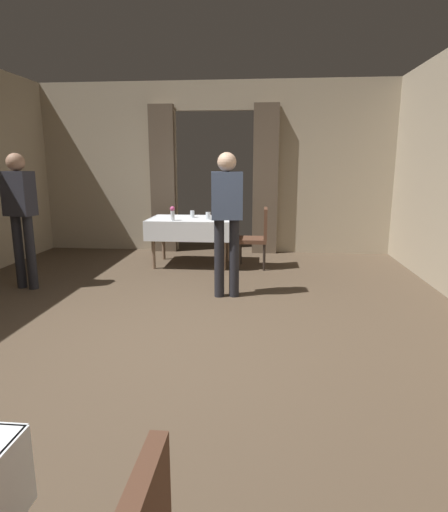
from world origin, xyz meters
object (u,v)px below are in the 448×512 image
Objects in this scene: glass_mid_c at (192,214)px; person_waiter_by_doorway at (20,210)px; person_diner_standing_aside at (227,213)px; flower_vase_mid at (173,213)px; dining_table_mid at (192,225)px; glass_mid_b at (208,216)px; chair_mid_right at (258,235)px.

glass_mid_c is 0.07× the size of person_waiter_by_doorway.
flower_vase_mid is at bearing 125.51° from person_diner_standing_aside.
flower_vase_mid is at bearing -127.14° from dining_table_mid.
dining_table_mid is 0.34m from glass_mid_b.
person_diner_standing_aside reaches higher than flower_vase_mid.
flower_vase_mid reaches higher than glass_mid_b.
dining_table_mid is 2.47m from person_waiter_by_doorway.
flower_vase_mid is 1.61m from person_diner_standing_aside.
glass_mid_c is at bearing 58.03° from flower_vase_mid.
person_diner_standing_aside reaches higher than glass_mid_c.
chair_mid_right is 4.34× the size of flower_vase_mid.
glass_mid_b is (0.28, -0.12, 0.16)m from dining_table_mid.
person_waiter_by_doorway is at bearing -140.57° from glass_mid_c.
person_waiter_by_doorway reaches higher than flower_vase_mid.
flower_vase_mid is 0.55m from glass_mid_b.
glass_mid_c reaches higher than dining_table_mid.
flower_vase_mid reaches higher than dining_table_mid.
person_diner_standing_aside is (0.70, -1.69, 0.22)m from glass_mid_c.
flower_vase_mid is (-1.28, -0.21, 0.35)m from chair_mid_right.
person_diner_standing_aside is at bearing -2.37° from person_waiter_by_doorway.
glass_mid_b is (0.52, 0.19, -0.06)m from flower_vase_mid.
glass_mid_c is at bearing 170.60° from chair_mid_right.
person_diner_standing_aside reaches higher than chair_mid_right.
person_diner_standing_aside is at bearing -66.65° from dining_table_mid.
dining_table_mid is at bearing 157.25° from glass_mid_b.
chair_mid_right is 8.44× the size of glass_mid_b.
person_waiter_by_doorway reaches higher than glass_mid_c.
glass_mid_c is (0.24, 0.38, -0.06)m from flower_vase_mid.
flower_vase_mid reaches higher than glass_mid_c.
glass_mid_c is (-0.28, 0.19, 0.00)m from glass_mid_b.
glass_mid_b is 0.06× the size of person_waiter_by_doorway.
glass_mid_c is at bearing 87.60° from dining_table_mid.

